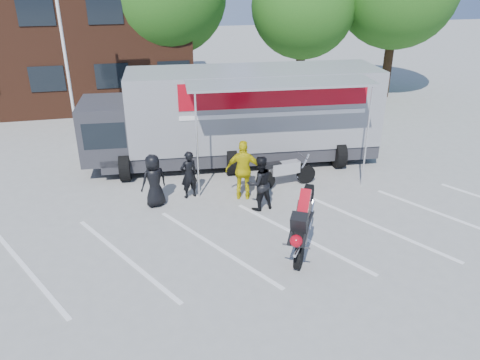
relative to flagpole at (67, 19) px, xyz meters
name	(u,v)px	position (x,y,z in m)	size (l,w,h in m)	color
ground	(305,257)	(6.24, -10.00, -5.05)	(100.00, 100.00, 0.00)	#9B9B96
parking_bay_lines	(293,237)	(6.24, -9.00, -5.05)	(18.00, 5.00, 0.01)	white
office_building	(14,36)	(-3.76, 8.00, -1.55)	(18.00, 8.00, 7.00)	#4C2718
flagpole	(67,19)	(0.00, 0.00, 0.00)	(1.61, 0.12, 8.00)	white
tree_mid	(303,6)	(11.24, 5.00, -0.11)	(5.44, 5.44, 7.68)	#382314
transporter_truck	(240,162)	(6.01, -3.30, -5.05)	(11.12, 5.36, 3.54)	gray
parked_motorcycle	(286,186)	(7.05, -5.79, -5.05)	(0.74, 2.23, 1.17)	silver
stunt_bike_rider	(303,253)	(6.26, -9.81, -5.05)	(0.86, 1.83, 2.15)	black
spectator_leather_a	(154,181)	(2.61, -6.22, -4.20)	(0.83, 0.54, 1.70)	black
spectator_leather_b	(189,175)	(3.73, -5.88, -4.26)	(0.58, 0.38, 1.59)	black
spectator_leather_c	(260,183)	(5.75, -7.15, -4.18)	(0.85, 0.66, 1.74)	black
spectator_hivis	(244,170)	(5.44, -6.34, -4.07)	(1.16, 0.48, 1.97)	#D5C60B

